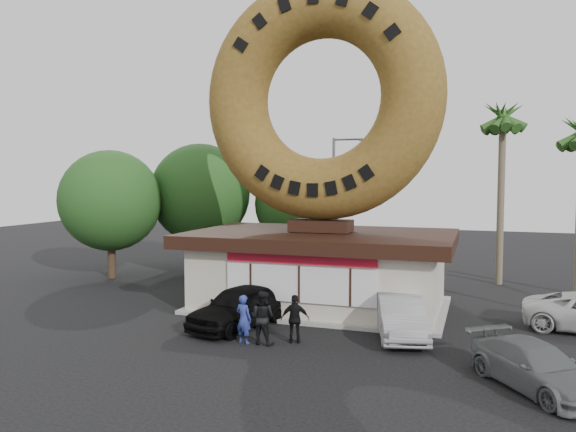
{
  "coord_description": "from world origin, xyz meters",
  "views": [
    {
      "loc": [
        6.48,
        -17.28,
        5.65
      ],
      "look_at": [
        -0.83,
        4.0,
        4.08
      ],
      "focal_mm": 35.0,
      "sensor_mm": 36.0,
      "label": 1
    }
  ],
  "objects_px": {
    "giant_donut": "(322,99)",
    "person_left": "(244,319)",
    "street_lamp": "(336,196)",
    "car_silver": "(400,316)",
    "person_right": "(295,319)",
    "car_grey": "(535,366)",
    "person_center": "(262,317)",
    "donut_shop": "(321,267)",
    "car_black": "(239,307)"
  },
  "relations": [
    {
      "from": "giant_donut",
      "to": "person_left",
      "type": "relative_size",
      "value": 6.21
    },
    {
      "from": "street_lamp",
      "to": "car_silver",
      "type": "relative_size",
      "value": 1.82
    },
    {
      "from": "person_right",
      "to": "car_grey",
      "type": "bearing_deg",
      "value": 150.01
    },
    {
      "from": "giant_donut",
      "to": "person_left",
      "type": "height_order",
      "value": "giant_donut"
    },
    {
      "from": "street_lamp",
      "to": "car_silver",
      "type": "xyz_separation_m",
      "value": [
        5.76,
        -13.5,
        -3.76
      ]
    },
    {
      "from": "giant_donut",
      "to": "car_grey",
      "type": "relative_size",
      "value": 2.44
    },
    {
      "from": "car_grey",
      "to": "giant_donut",
      "type": "bearing_deg",
      "value": 101.17
    },
    {
      "from": "giant_donut",
      "to": "person_center",
      "type": "distance_m",
      "value": 10.01
    },
    {
      "from": "giant_donut",
      "to": "person_right",
      "type": "bearing_deg",
      "value": -83.56
    },
    {
      "from": "person_center",
      "to": "person_right",
      "type": "height_order",
      "value": "person_center"
    },
    {
      "from": "donut_shop",
      "to": "car_silver",
      "type": "bearing_deg",
      "value": -41.75
    },
    {
      "from": "giant_donut",
      "to": "car_silver",
      "type": "distance_m",
      "value": 9.77
    },
    {
      "from": "person_left",
      "to": "car_silver",
      "type": "bearing_deg",
      "value": -137.13
    },
    {
      "from": "donut_shop",
      "to": "person_center",
      "type": "height_order",
      "value": "donut_shop"
    },
    {
      "from": "person_left",
      "to": "car_grey",
      "type": "bearing_deg",
      "value": -172.63
    },
    {
      "from": "donut_shop",
      "to": "person_left",
      "type": "bearing_deg",
      "value": -99.66
    },
    {
      "from": "person_left",
      "to": "person_center",
      "type": "bearing_deg",
      "value": -153.33
    },
    {
      "from": "giant_donut",
      "to": "car_grey",
      "type": "distance_m",
      "value": 13.68
    },
    {
      "from": "person_center",
      "to": "person_right",
      "type": "distance_m",
      "value": 1.12
    },
    {
      "from": "donut_shop",
      "to": "person_center",
      "type": "bearing_deg",
      "value": -93.86
    },
    {
      "from": "giant_donut",
      "to": "person_center",
      "type": "xyz_separation_m",
      "value": [
        -0.4,
        -5.93,
        -8.06
      ]
    },
    {
      "from": "person_right",
      "to": "car_silver",
      "type": "distance_m",
      "value": 3.82
    },
    {
      "from": "donut_shop",
      "to": "person_right",
      "type": "height_order",
      "value": "donut_shop"
    },
    {
      "from": "person_right",
      "to": "car_silver",
      "type": "height_order",
      "value": "person_right"
    },
    {
      "from": "donut_shop",
      "to": "person_left",
      "type": "xyz_separation_m",
      "value": [
        -1.03,
        -6.03,
        -0.93
      ]
    },
    {
      "from": "giant_donut",
      "to": "car_silver",
      "type": "relative_size",
      "value": 2.35
    },
    {
      "from": "street_lamp",
      "to": "person_right",
      "type": "xyz_separation_m",
      "value": [
        2.47,
        -15.45,
        -3.65
      ]
    },
    {
      "from": "person_center",
      "to": "car_grey",
      "type": "xyz_separation_m",
      "value": [
        8.37,
        -1.41,
        -0.3
      ]
    },
    {
      "from": "car_grey",
      "to": "car_silver",
      "type": "bearing_deg",
      "value": 100.48
    },
    {
      "from": "car_black",
      "to": "car_grey",
      "type": "distance_m",
      "value": 10.46
    },
    {
      "from": "person_center",
      "to": "car_silver",
      "type": "height_order",
      "value": "person_center"
    },
    {
      "from": "car_silver",
      "to": "street_lamp",
      "type": "bearing_deg",
      "value": 98.74
    },
    {
      "from": "donut_shop",
      "to": "giant_donut",
      "type": "distance_m",
      "value": 7.2
    },
    {
      "from": "street_lamp",
      "to": "person_right",
      "type": "bearing_deg",
      "value": -80.92
    },
    {
      "from": "person_left",
      "to": "giant_donut",
      "type": "bearing_deg",
      "value": -84.14
    },
    {
      "from": "donut_shop",
      "to": "person_center",
      "type": "distance_m",
      "value": 5.98
    },
    {
      "from": "person_center",
      "to": "car_silver",
      "type": "distance_m",
      "value": 4.94
    },
    {
      "from": "car_silver",
      "to": "person_center",
      "type": "bearing_deg",
      "value": -164.89
    },
    {
      "from": "donut_shop",
      "to": "car_black",
      "type": "distance_m",
      "value": 4.76
    },
    {
      "from": "person_center",
      "to": "car_grey",
      "type": "height_order",
      "value": "person_center"
    },
    {
      "from": "donut_shop",
      "to": "car_grey",
      "type": "xyz_separation_m",
      "value": [
        7.97,
        -7.32,
        -1.15
      ]
    },
    {
      "from": "street_lamp",
      "to": "person_right",
      "type": "relative_size",
      "value": 4.83
    },
    {
      "from": "person_center",
      "to": "car_black",
      "type": "height_order",
      "value": "person_center"
    },
    {
      "from": "car_black",
      "to": "street_lamp",
      "type": "bearing_deg",
      "value": 104.19
    },
    {
      "from": "giant_donut",
      "to": "person_right",
      "type": "height_order",
      "value": "giant_donut"
    },
    {
      "from": "donut_shop",
      "to": "car_grey",
      "type": "relative_size",
      "value": 2.64
    },
    {
      "from": "car_black",
      "to": "car_silver",
      "type": "bearing_deg",
      "value": 21.79
    },
    {
      "from": "person_right",
      "to": "car_black",
      "type": "distance_m",
      "value": 2.9
    },
    {
      "from": "giant_donut",
      "to": "car_silver",
      "type": "bearing_deg",
      "value": -41.88
    },
    {
      "from": "person_center",
      "to": "giant_donut",
      "type": "bearing_deg",
      "value": -88.51
    }
  ]
}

